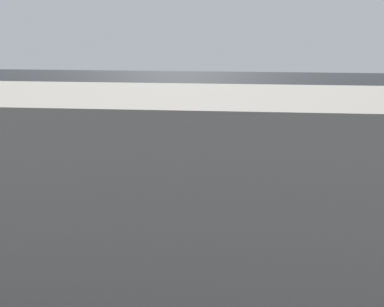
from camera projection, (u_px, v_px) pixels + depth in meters
ground_plane at (220, 160)px, 17.77m from camera, size 60.00×60.00×0.00m
kerb_strip at (220, 200)px, 13.84m from camera, size 24.00×3.20×0.04m
moving_hatchback at (242, 140)px, 17.30m from camera, size 4.00×1.95×2.06m
parked_sedan at (360, 154)px, 15.65m from camera, size 4.44×2.14×1.98m
fire_hydrant at (126, 174)px, 15.20m from camera, size 0.42×0.31×0.80m
pedestrian at (98, 169)px, 14.96m from camera, size 0.31×0.56×1.22m
metal_railing at (249, 209)px, 11.70m from camera, size 11.00×0.04×1.05m
sign_post at (91, 159)px, 13.51m from camera, size 0.07×0.44×2.40m
puddle_patch at (241, 163)px, 17.40m from camera, size 2.97×2.97×0.01m
building_block at (266, 221)px, 7.52m from camera, size 15.99×2.40×5.09m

